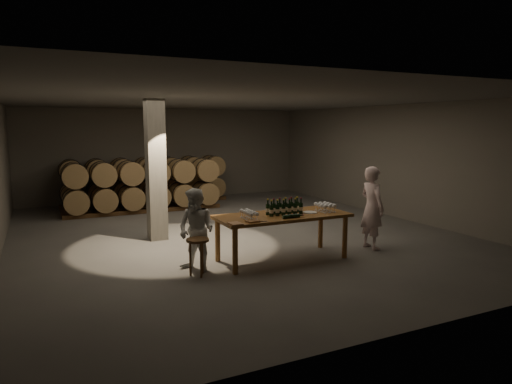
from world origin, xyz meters
name	(u,v)px	position (x,y,z in m)	size (l,w,h in m)	color
room	(156,170)	(-1.80, 0.20, 1.60)	(12.00, 12.00, 12.00)	#575452
tasting_table	(282,220)	(0.00, -2.50, 0.80)	(2.60, 1.10, 0.90)	brown
barrel_stack_back	(146,179)	(-0.96, 5.20, 0.83)	(5.48, 0.95, 1.57)	#54381D
barrel_stack_front	(143,185)	(-1.35, 3.80, 0.83)	(4.70, 0.95, 1.57)	#54381D
bottle_cluster	(284,209)	(0.04, -2.51, 1.01)	(0.73, 0.23, 0.32)	black
lying_bottles	(292,216)	(-0.02, -2.89, 0.94)	(0.44, 0.07, 0.07)	black
glass_cluster_left	(249,213)	(-0.77, -2.63, 1.02)	(0.19, 0.52, 0.16)	silver
glass_cluster_right	(325,205)	(0.94, -2.57, 1.02)	(0.30, 0.41, 0.17)	silver
plate	(310,212)	(0.58, -2.59, 0.91)	(0.28, 0.28, 0.02)	silver
notebook_near	(253,221)	(-0.82, -2.89, 0.92)	(0.22, 0.18, 0.03)	brown
notebook_corner	(235,224)	(-1.18, -2.94, 0.91)	(0.20, 0.26, 0.02)	brown
pen	(264,221)	(-0.63, -2.95, 0.91)	(0.01, 0.01, 0.14)	black
stool	(198,245)	(-1.80, -2.73, 0.54)	(0.40, 0.40, 0.66)	#54381D
person_man	(372,208)	(2.11, -2.60, 0.88)	(0.64, 0.42, 1.76)	silver
person_woman	(196,230)	(-1.73, -2.46, 0.75)	(0.73, 0.57, 1.50)	silver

